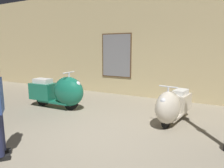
{
  "coord_description": "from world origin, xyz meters",
  "views": [
    {
      "loc": [
        1.97,
        -3.13,
        1.74
      ],
      "look_at": [
        -0.48,
        1.63,
        0.79
      ],
      "focal_mm": 32.18,
      "sensor_mm": 36.0,
      "label": 1
    }
  ],
  "objects": [
    {
      "name": "scooter_1",
      "position": [
        1.15,
        1.47,
        0.43
      ],
      "size": [
        0.7,
        1.6,
        0.95
      ],
      "rotation": [
        0.0,
        0.0,
        -1.74
      ],
      "color": "black",
      "rests_on": "ground"
    },
    {
      "name": "scooter_0",
      "position": [
        -1.97,
        1.24,
        0.5
      ],
      "size": [
        1.82,
        0.61,
        1.1
      ],
      "rotation": [
        0.0,
        0.0,
        0.03
      ],
      "color": "black",
      "rests_on": "ground"
    },
    {
      "name": "ground_plane",
      "position": [
        0.0,
        0.0,
        0.0
      ],
      "size": [
        60.0,
        60.0,
        0.0
      ],
      "primitive_type": "plane",
      "color": "gray"
    },
    {
      "name": "showroom_back_wall",
      "position": [
        -0.01,
        3.8,
        1.96
      ],
      "size": [
        18.0,
        0.24,
        3.92
      ],
      "color": "#CCB784",
      "rests_on": "ground"
    }
  ]
}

